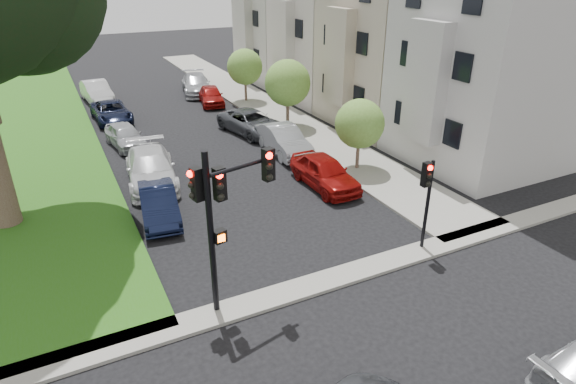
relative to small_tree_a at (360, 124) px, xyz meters
name	(u,v)px	position (x,y,z in m)	size (l,w,h in m)	color
ground	(364,317)	(-6.20, -9.56, -2.42)	(140.00, 140.00, 0.00)	black
grass_strip	(23,131)	(-15.20, 14.44, -2.36)	(8.00, 44.00, 0.12)	#2B611D
sidewalk_right	(255,102)	(0.55, 14.44, -2.36)	(3.50, 44.00, 0.12)	gray
sidewalk_cross	(329,280)	(-6.20, -7.56, -2.36)	(60.00, 1.00, 0.12)	gray
house_a	(494,23)	(6.25, -1.56, 4.51)	(7.70, 7.55, 15.97)	#A9A69E
house_b	(395,11)	(6.25, 5.94, 4.51)	(7.70, 7.55, 15.97)	tan
house_c	(330,3)	(6.25, 13.44, 4.51)	(7.70, 7.55, 15.97)	#B0B0B0
small_tree_a	(360,124)	(0.00, 0.00, 0.00)	(2.43, 2.43, 3.64)	#513425
small_tree_b	(288,83)	(0.00, 7.86, 0.42)	(2.85, 2.85, 4.27)	#513425
small_tree_c	(245,67)	(0.00, 14.90, 0.19)	(2.62, 2.62, 3.93)	#513425
traffic_signal_main	(223,203)	(-9.59, -7.32, 1.14)	(2.53, 0.73, 5.16)	black
traffic_signal_secondary	(427,190)	(-2.24, -7.36, 0.01)	(0.44, 0.35, 3.49)	black
car_parked_0	(325,172)	(-2.53, -1.04, -1.68)	(1.76, 4.37, 1.49)	maroon
car_parked_1	(284,140)	(-2.28, 3.81, -1.66)	(1.61, 4.61, 1.52)	#999BA0
car_parked_2	(252,122)	(-2.51, 7.77, -1.72)	(2.32, 5.04, 1.40)	#3F4247
car_parked_3	(211,95)	(-2.58, 15.36, -1.74)	(1.61, 4.01, 1.37)	maroon
car_parked_4	(196,84)	(-2.59, 19.03, -1.66)	(2.14, 5.25, 1.52)	#999BA0
car_parked_5	(159,204)	(-10.14, -0.68, -1.76)	(1.41, 4.04, 1.33)	black
car_parked_6	(151,168)	(-9.66, 2.98, -1.65)	(2.18, 5.35, 1.55)	silver
car_parked_7	(125,136)	(-9.86, 8.76, -1.76)	(1.57, 3.90, 1.33)	#999BA0
car_parked_8	(111,112)	(-9.82, 14.24, -1.78)	(2.15, 4.66, 1.29)	black
car_parked_9	(97,92)	(-10.04, 19.89, -1.64)	(1.65, 4.73, 1.56)	silver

